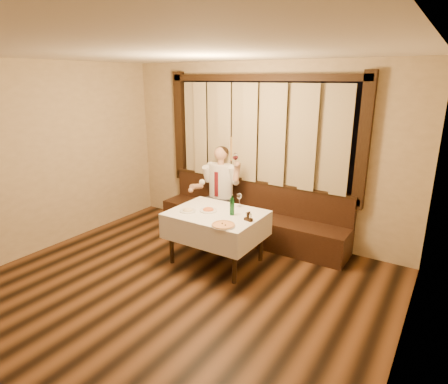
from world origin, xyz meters
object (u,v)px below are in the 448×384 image
Objects in this scene: cruet_caddy at (248,218)px; dining_table at (216,219)px; pasta_red at (208,209)px; green_bottle at (232,206)px; pasta_cream at (188,209)px; seated_man at (219,185)px; banquette at (251,220)px; pizza at (223,225)px.

dining_table is at bearing -172.21° from cruet_caddy.
pasta_red is 0.86× the size of green_bottle.
seated_man is at bearing 100.80° from pasta_cream.
cruet_caddy is (0.53, -1.06, 0.49)m from banquette.
seated_man is (-0.45, 0.94, 0.06)m from pasta_red.
green_bottle reaches higher than pasta_cream.
pasta_red is 0.66m from cruet_caddy.
pasta_cream is (-0.36, -1.20, 0.48)m from banquette.
pasta_cream is 0.16× the size of seated_man.
banquette is 11.03× the size of green_bottle.
dining_table is 4.38× the size of green_bottle.
pizza is 1.36× the size of pasta_cream.
dining_table is 5.10× the size of pasta_red.
seated_man reaches higher than dining_table.
banquette reaches higher than dining_table.
pasta_red is (-0.13, -0.01, 0.14)m from dining_table.
banquette is 12.84× the size of pasta_red.
pasta_cream is 1.89× the size of cruet_caddy.
banquette is at bearing 128.40° from cruet_caddy.
banquette is at bearing 103.42° from green_bottle.
green_bottle is 0.20× the size of seated_man.
banquette reaches higher than pasta_red.
seated_man is at bearing 131.89° from green_bottle.
banquette is 26.40× the size of cruet_caddy.
seated_man reaches higher than cruet_caddy.
pasta_cream is at bearing -159.14° from cruet_caddy.
dining_table is 0.19m from pasta_red.
pasta_cream reaches higher than pizza.
pasta_red reaches higher than pasta_cream.
cruet_caddy is at bearing -4.06° from dining_table.
cruet_caddy is (0.18, 0.33, 0.03)m from pizza.
pasta_cream is 1.13m from seated_man.
pasta_red is 0.17× the size of seated_man.
cruet_caddy is 0.08× the size of seated_man.
pasta_cream is at bearing -144.22° from pasta_red.
dining_table is at bearing 26.38° from pasta_cream.
banquette reaches higher than pasta_cream.
green_bottle is at bearing 106.29° from pizza.
dining_table is 10.48× the size of cruet_caddy.
dining_table is 4.09× the size of pizza.
pasta_red is at bearing -64.72° from seated_man.
pizza is 0.60m from pasta_red.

